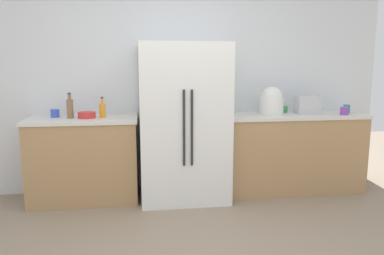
# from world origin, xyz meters

# --- Properties ---
(kitchen_back_panel) EXTENTS (5.16, 0.10, 3.05)m
(kitchen_back_panel) POSITION_xyz_m (0.00, 1.98, 1.53)
(kitchen_back_panel) COLOR silver
(kitchen_back_panel) RESTS_ON ground_plane
(counter_left) EXTENTS (1.17, 0.60, 0.92)m
(counter_left) POSITION_xyz_m (-0.99, 1.63, 0.46)
(counter_left) COLOR tan
(counter_left) RESTS_ON ground_plane
(counter_right) EXTENTS (1.62, 0.60, 0.92)m
(counter_right) POSITION_xyz_m (1.42, 1.63, 0.46)
(counter_right) COLOR tan
(counter_right) RESTS_ON ground_plane
(refrigerator) EXTENTS (0.95, 0.74, 1.71)m
(refrigerator) POSITION_xyz_m (0.10, 1.55, 0.86)
(refrigerator) COLOR white
(refrigerator) RESTS_ON ground_plane
(toaster) EXTENTS (0.27, 0.17, 0.21)m
(toaster) POSITION_xyz_m (1.57, 1.62, 1.02)
(toaster) COLOR silver
(toaster) RESTS_ON counter_right
(rice_cooker) EXTENTS (0.27, 0.27, 0.32)m
(rice_cooker) POSITION_xyz_m (1.13, 1.62, 1.07)
(rice_cooker) COLOR white
(rice_cooker) RESTS_ON counter_right
(bottle_a) EXTENTS (0.07, 0.07, 0.27)m
(bottle_a) POSITION_xyz_m (-1.11, 1.63, 1.03)
(bottle_a) COLOR brown
(bottle_a) RESTS_ON counter_left
(bottle_b) EXTENTS (0.07, 0.07, 0.23)m
(bottle_b) POSITION_xyz_m (-0.77, 1.62, 1.00)
(bottle_b) COLOR orange
(bottle_b) RESTS_ON counter_left
(cup_a) EXTENTS (0.09, 0.09, 0.09)m
(cup_a) POSITION_xyz_m (-1.28, 1.72, 0.96)
(cup_a) COLOR blue
(cup_a) RESTS_ON counter_left
(cup_b) EXTENTS (0.08, 0.08, 0.10)m
(cup_b) POSITION_xyz_m (2.07, 1.63, 0.97)
(cup_b) COLOR teal
(cup_b) RESTS_ON counter_right
(cup_c) EXTENTS (0.09, 0.09, 0.09)m
(cup_c) POSITION_xyz_m (1.95, 1.47, 0.96)
(cup_c) COLOR purple
(cup_c) RESTS_ON counter_right
(cup_d) EXTENTS (0.09, 0.09, 0.08)m
(cup_d) POSITION_xyz_m (1.35, 1.78, 0.96)
(cup_d) COLOR green
(cup_d) RESTS_ON counter_right
(bowl_a) EXTENTS (0.19, 0.19, 0.07)m
(bowl_a) POSITION_xyz_m (-0.93, 1.61, 0.95)
(bowl_a) COLOR red
(bowl_a) RESTS_ON counter_left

